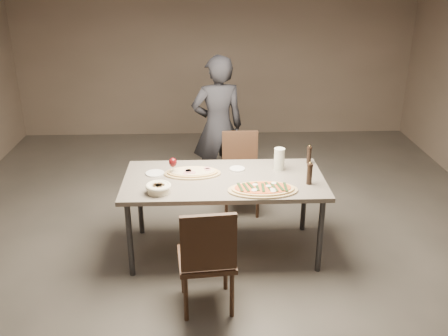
{
  "coord_description": "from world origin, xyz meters",
  "views": [
    {
      "loc": [
        -0.16,
        -4.09,
        2.56
      ],
      "look_at": [
        0.0,
        0.0,
        0.85
      ],
      "focal_mm": 40.0,
      "sensor_mm": 36.0,
      "label": 1
    }
  ],
  "objects_px": {
    "ham_pizza": "(193,173)",
    "pepper_mill_left": "(309,174)",
    "dining_table": "(224,184)",
    "chair_near": "(207,255)",
    "diner": "(218,127)",
    "bread_basket": "(158,188)",
    "zucchini_pizza": "(263,189)",
    "chair_far": "(240,167)",
    "carafe": "(279,159)"
  },
  "relations": [
    {
      "from": "bread_basket",
      "to": "chair_near",
      "type": "relative_size",
      "value": 0.24
    },
    {
      "from": "dining_table",
      "to": "bread_basket",
      "type": "relative_size",
      "value": 8.32
    },
    {
      "from": "chair_far",
      "to": "diner",
      "type": "height_order",
      "value": "diner"
    },
    {
      "from": "dining_table",
      "to": "carafe",
      "type": "height_order",
      "value": "carafe"
    },
    {
      "from": "chair_near",
      "to": "diner",
      "type": "relative_size",
      "value": 0.56
    },
    {
      "from": "dining_table",
      "to": "pepper_mill_left",
      "type": "xyz_separation_m",
      "value": [
        0.74,
        -0.15,
        0.16
      ]
    },
    {
      "from": "ham_pizza",
      "to": "chair_far",
      "type": "xyz_separation_m",
      "value": [
        0.5,
        0.79,
        -0.28
      ]
    },
    {
      "from": "dining_table",
      "to": "chair_near",
      "type": "bearing_deg",
      "value": -100.31
    },
    {
      "from": "carafe",
      "to": "chair_far",
      "type": "height_order",
      "value": "carafe"
    },
    {
      "from": "dining_table",
      "to": "zucchini_pizza",
      "type": "bearing_deg",
      "value": -41.32
    },
    {
      "from": "ham_pizza",
      "to": "carafe",
      "type": "height_order",
      "value": "carafe"
    },
    {
      "from": "zucchini_pizza",
      "to": "chair_near",
      "type": "xyz_separation_m",
      "value": [
        -0.48,
        -0.6,
        -0.26
      ]
    },
    {
      "from": "bread_basket",
      "to": "chair_near",
      "type": "distance_m",
      "value": 0.78
    },
    {
      "from": "ham_pizza",
      "to": "pepper_mill_left",
      "type": "relative_size",
      "value": 2.47
    },
    {
      "from": "zucchini_pizza",
      "to": "ham_pizza",
      "type": "distance_m",
      "value": 0.72
    },
    {
      "from": "pepper_mill_left",
      "to": "chair_far",
      "type": "relative_size",
      "value": 0.24
    },
    {
      "from": "carafe",
      "to": "chair_far",
      "type": "xyz_separation_m",
      "value": [
        -0.31,
        0.71,
        -0.37
      ]
    },
    {
      "from": "diner",
      "to": "pepper_mill_left",
      "type": "bearing_deg",
      "value": 106.57
    },
    {
      "from": "pepper_mill_left",
      "to": "carafe",
      "type": "distance_m",
      "value": 0.4
    },
    {
      "from": "diner",
      "to": "chair_near",
      "type": "bearing_deg",
      "value": 75.01
    },
    {
      "from": "ham_pizza",
      "to": "pepper_mill_left",
      "type": "distance_m",
      "value": 1.06
    },
    {
      "from": "carafe",
      "to": "chair_far",
      "type": "distance_m",
      "value": 0.85
    },
    {
      "from": "dining_table",
      "to": "zucchini_pizza",
      "type": "relative_size",
      "value": 3.02
    },
    {
      "from": "dining_table",
      "to": "pepper_mill_left",
      "type": "height_order",
      "value": "pepper_mill_left"
    },
    {
      "from": "ham_pizza",
      "to": "chair_near",
      "type": "distance_m",
      "value": 1.03
    },
    {
      "from": "dining_table",
      "to": "ham_pizza",
      "type": "xyz_separation_m",
      "value": [
        -0.28,
        0.11,
        0.07
      ]
    },
    {
      "from": "dining_table",
      "to": "bread_basket",
      "type": "xyz_separation_m",
      "value": [
        -0.56,
        -0.28,
        0.1
      ]
    },
    {
      "from": "ham_pizza",
      "to": "chair_near",
      "type": "height_order",
      "value": "chair_near"
    },
    {
      "from": "ham_pizza",
      "to": "diner",
      "type": "height_order",
      "value": "diner"
    },
    {
      "from": "bread_basket",
      "to": "carafe",
      "type": "distance_m",
      "value": 1.18
    },
    {
      "from": "dining_table",
      "to": "ham_pizza",
      "type": "height_order",
      "value": "ham_pizza"
    },
    {
      "from": "dining_table",
      "to": "chair_far",
      "type": "distance_m",
      "value": 0.94
    },
    {
      "from": "chair_near",
      "to": "bread_basket",
      "type": "bearing_deg",
      "value": 118.04
    },
    {
      "from": "ham_pizza",
      "to": "dining_table",
      "type": "bearing_deg",
      "value": -39.0
    },
    {
      "from": "dining_table",
      "to": "pepper_mill_left",
      "type": "bearing_deg",
      "value": -11.65
    },
    {
      "from": "zucchini_pizza",
      "to": "ham_pizza",
      "type": "relative_size",
      "value": 1.15
    },
    {
      "from": "dining_table",
      "to": "chair_near",
      "type": "xyz_separation_m",
      "value": [
        -0.16,
        -0.88,
        -0.18
      ]
    },
    {
      "from": "ham_pizza",
      "to": "pepper_mill_left",
      "type": "height_order",
      "value": "pepper_mill_left"
    },
    {
      "from": "dining_table",
      "to": "diner",
      "type": "xyz_separation_m",
      "value": [
        -0.02,
        1.28,
        0.12
      ]
    },
    {
      "from": "ham_pizza",
      "to": "chair_far",
      "type": "bearing_deg",
      "value": 39.06
    },
    {
      "from": "bread_basket",
      "to": "pepper_mill_left",
      "type": "relative_size",
      "value": 1.03
    },
    {
      "from": "diner",
      "to": "chair_far",
      "type": "bearing_deg",
      "value": 109.7
    },
    {
      "from": "bread_basket",
      "to": "diner",
      "type": "relative_size",
      "value": 0.13
    },
    {
      "from": "bread_basket",
      "to": "dining_table",
      "type": "bearing_deg",
      "value": 26.31
    },
    {
      "from": "zucchini_pizza",
      "to": "diner",
      "type": "height_order",
      "value": "diner"
    },
    {
      "from": "ham_pizza",
      "to": "chair_far",
      "type": "distance_m",
      "value": 0.97
    },
    {
      "from": "chair_far",
      "to": "diner",
      "type": "bearing_deg",
      "value": -59.68
    },
    {
      "from": "chair_near",
      "to": "chair_far",
      "type": "relative_size",
      "value": 1.06
    },
    {
      "from": "chair_near",
      "to": "ham_pizza",
      "type": "bearing_deg",
      "value": 91.6
    },
    {
      "from": "carafe",
      "to": "ham_pizza",
      "type": "bearing_deg",
      "value": -174.24
    }
  ]
}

